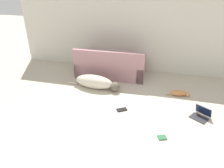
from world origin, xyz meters
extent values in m
plane|color=#BCB29E|center=(0.00, 0.00, 0.00)|extent=(20.00, 20.00, 0.00)
cube|color=beige|center=(0.00, 3.48, 1.20)|extent=(7.43, 0.06, 2.40)
cube|color=#A3757A|center=(-0.63, 2.87, 0.22)|extent=(2.05, 0.92, 0.44)
cube|color=#A3757A|center=(-0.62, 2.51, 0.67)|extent=(2.02, 0.22, 0.45)
cube|color=#A3757A|center=(0.28, 2.91, 0.29)|extent=(0.23, 0.85, 0.58)
cube|color=#A3757A|center=(-1.54, 2.84, 0.29)|extent=(0.23, 0.85, 0.58)
ellipsoid|color=beige|center=(-0.89, 2.01, 0.18)|extent=(1.08, 0.49, 0.36)
sphere|color=brown|center=(-0.30, 1.96, 0.13)|extent=(0.28, 0.28, 0.25)
cylinder|color=beige|center=(-1.54, 2.07, 0.02)|extent=(0.27, 0.07, 0.05)
ellipsoid|color=#BC7A47|center=(1.34, 2.12, 0.08)|extent=(0.43, 0.20, 0.15)
sphere|color=tan|center=(1.57, 2.15, 0.06)|extent=(0.13, 0.13, 0.12)
cylinder|color=#BC7A47|center=(1.08, 2.10, 0.01)|extent=(0.11, 0.04, 0.02)
cube|color=#2D2D33|center=(1.76, 1.24, 0.01)|extent=(0.43, 0.40, 0.02)
cube|color=#2D2D33|center=(1.85, 1.38, 0.13)|extent=(0.35, 0.27, 0.24)
cube|color=#0F1938|center=(1.85, 1.37, 0.13)|extent=(0.32, 0.25, 0.21)
cube|color=black|center=(0.06, 1.15, 0.01)|extent=(0.26, 0.22, 0.02)
cube|color=#2D663D|center=(1.00, 0.43, 0.01)|extent=(0.20, 0.18, 0.02)
camera|label=1|loc=(0.82, -2.93, 2.96)|focal=35.00mm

